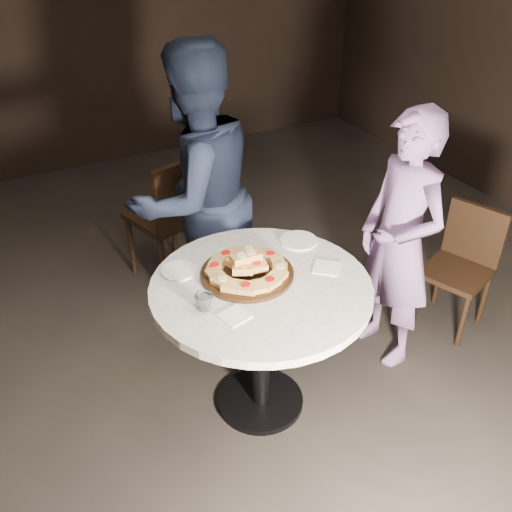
# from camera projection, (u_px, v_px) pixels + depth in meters

# --- Properties ---
(floor) EXTENTS (7.00, 7.00, 0.00)m
(floor) POSITION_uv_depth(u_px,v_px,m) (253.00, 388.00, 3.20)
(floor) COLOR black
(floor) RESTS_ON ground
(table) EXTENTS (1.38, 1.38, 0.79)m
(table) POSITION_uv_depth(u_px,v_px,m) (261.00, 309.00, 2.76)
(table) COLOR black
(table) RESTS_ON ground
(serving_board) EXTENTS (0.49, 0.49, 0.02)m
(serving_board) POSITION_uv_depth(u_px,v_px,m) (247.00, 274.00, 2.74)
(serving_board) COLOR black
(serving_board) RESTS_ON table
(focaccia_pile) EXTENTS (0.40, 0.40, 0.11)m
(focaccia_pile) POSITION_uv_depth(u_px,v_px,m) (247.00, 267.00, 2.72)
(focaccia_pile) COLOR tan
(focaccia_pile) RESTS_ON serving_board
(plate_left) EXTENTS (0.22, 0.22, 0.01)m
(plate_left) POSITION_uv_depth(u_px,v_px,m) (179.00, 271.00, 2.77)
(plate_left) COLOR white
(plate_left) RESTS_ON table
(plate_right) EXTENTS (0.26, 0.26, 0.01)m
(plate_right) POSITION_uv_depth(u_px,v_px,m) (299.00, 241.00, 3.00)
(plate_right) COLOR white
(plate_right) RESTS_ON table
(water_glass) EXTENTS (0.10, 0.10, 0.08)m
(water_glass) POSITION_uv_depth(u_px,v_px,m) (204.00, 302.00, 2.50)
(water_glass) COLOR silver
(water_glass) RESTS_ON table
(napkin_near) EXTENTS (0.14, 0.14, 0.01)m
(napkin_near) POSITION_uv_depth(u_px,v_px,m) (234.00, 316.00, 2.48)
(napkin_near) COLOR white
(napkin_near) RESTS_ON table
(napkin_far) EXTENTS (0.18, 0.18, 0.01)m
(napkin_far) POSITION_uv_depth(u_px,v_px,m) (327.00, 268.00, 2.79)
(napkin_far) COLOR white
(napkin_far) RESTS_ON table
(chair_far) EXTENTS (0.55, 0.56, 0.93)m
(chair_far) POSITION_uv_depth(u_px,v_px,m) (173.00, 212.00, 3.81)
(chair_far) COLOR black
(chair_far) RESTS_ON ground
(chair_right) EXTENTS (0.48, 0.47, 0.77)m
(chair_right) POSITION_uv_depth(u_px,v_px,m) (463.00, 259.00, 3.49)
(chair_right) COLOR black
(chair_right) RESTS_ON ground
(diner_navy) EXTENTS (0.99, 0.86, 1.75)m
(diner_navy) POSITION_uv_depth(u_px,v_px,m) (195.00, 197.00, 3.25)
(diner_navy) COLOR black
(diner_navy) RESTS_ON ground
(diner_teal) EXTENTS (0.37, 0.55, 1.49)m
(diner_teal) POSITION_uv_depth(u_px,v_px,m) (400.00, 243.00, 3.08)
(diner_teal) COLOR #7B639B
(diner_teal) RESTS_ON ground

